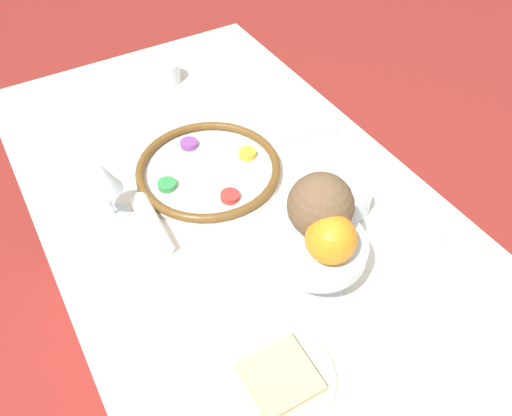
{
  "coord_description": "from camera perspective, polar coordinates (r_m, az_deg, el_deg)",
  "views": [
    {
      "loc": [
        0.61,
        -0.35,
        1.58
      ],
      "look_at": [
        0.0,
        0.01,
        0.82
      ],
      "focal_mm": 35.0,
      "sensor_mm": 36.0,
      "label": 1
    }
  ],
  "objects": [
    {
      "name": "bread_plate",
      "position": [
        0.87,
        2.76,
        -18.79
      ],
      "size": [
        0.19,
        0.19,
        0.02
      ],
      "color": "beige",
      "rests_on": "dining_table"
    },
    {
      "name": "fork_left",
      "position": [
        1.28,
        5.66,
        8.36
      ],
      "size": [
        0.06,
        0.18,
        0.01
      ],
      "color": "silver",
      "rests_on": "dining_table"
    },
    {
      "name": "ground_plane",
      "position": [
        1.73,
        -0.25,
        -18.92
      ],
      "size": [
        8.0,
        8.0,
        0.0
      ],
      "primitive_type": "plane",
      "color": "maroon"
    },
    {
      "name": "coconut",
      "position": [
        0.87,
        7.38,
        0.28
      ],
      "size": [
        0.12,
        0.12,
        0.12
      ],
      "color": "brown",
      "rests_on": "fruit_stand"
    },
    {
      "name": "fork_right",
      "position": [
        1.27,
        6.44,
        7.62
      ],
      "size": [
        0.05,
        0.18,
        0.01
      ],
      "color": "silver",
      "rests_on": "dining_table"
    },
    {
      "name": "napkin_roll",
      "position": [
        1.06,
        -11.84,
        -1.75
      ],
      "size": [
        0.16,
        0.05,
        0.04
      ],
      "color": "white",
      "rests_on": "dining_table"
    },
    {
      "name": "cup_far",
      "position": [
        1.49,
        -10.22,
        15.01
      ],
      "size": [
        0.08,
        0.08,
        0.06
      ],
      "color": "silver",
      "rests_on": "dining_table"
    },
    {
      "name": "orange_fruit",
      "position": [
        0.85,
        8.57,
        -3.51
      ],
      "size": [
        0.09,
        0.09,
        0.09
      ],
      "color": "orange",
      "rests_on": "fruit_stand"
    },
    {
      "name": "wine_glass",
      "position": [
        1.05,
        -17.07,
        3.22
      ],
      "size": [
        0.07,
        0.07,
        0.15
      ],
      "color": "silver",
      "rests_on": "dining_table"
    },
    {
      "name": "seder_plate",
      "position": [
        1.17,
        -5.44,
        4.43
      ],
      "size": [
        0.34,
        0.34,
        0.03
      ],
      "color": "silver",
      "rests_on": "dining_table"
    },
    {
      "name": "dining_table",
      "position": [
        1.38,
        -0.3,
        -12.33
      ],
      "size": [
        1.59,
        0.81,
        0.78
      ],
      "color": "silver",
      "rests_on": "ground_plane"
    },
    {
      "name": "fruit_stand",
      "position": [
        0.92,
        6.92,
        -4.9
      ],
      "size": [
        0.18,
        0.18,
        0.11
      ],
      "color": "silver",
      "rests_on": "dining_table"
    },
    {
      "name": "cup_mid",
      "position": [
        1.09,
        10.94,
        0.77
      ],
      "size": [
        0.08,
        0.08,
        0.06
      ],
      "color": "silver",
      "rests_on": "dining_table"
    },
    {
      "name": "cup_near",
      "position": [
        1.06,
        18.96,
        -2.99
      ],
      "size": [
        0.08,
        0.08,
        0.06
      ],
      "color": "silver",
      "rests_on": "dining_table"
    }
  ]
}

